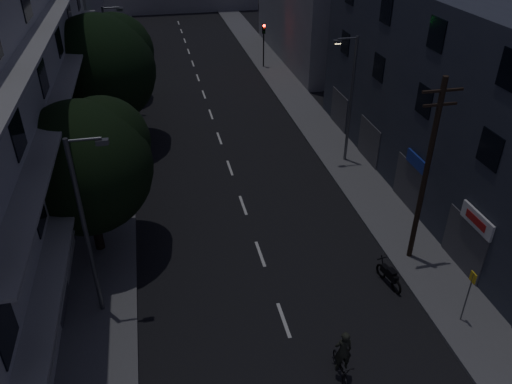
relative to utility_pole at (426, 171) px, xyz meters
name	(u,v)px	position (x,y,z in m)	size (l,w,h in m)	color
ground	(218,135)	(-7.05, 15.81, -4.87)	(160.00, 160.00, 0.00)	black
sidewalk_left	(112,144)	(-14.55, 15.81, -4.79)	(3.00, 90.00, 0.15)	#565659
sidewalk_right	(317,125)	(0.45, 15.81, -4.79)	(3.00, 90.00, 0.15)	#565659
lane_markings	(207,104)	(-7.05, 22.06, -4.86)	(0.15, 60.50, 0.01)	beige
building_right	(469,108)	(4.95, 4.81, 0.63)	(6.19, 28.00, 11.00)	#2B303B
tree_near	(85,162)	(-14.70, 3.88, 0.05)	(6.18, 6.18, 7.63)	black
tree_mid	(101,66)	(-14.45, 15.89, 0.75)	(7.11, 7.11, 8.75)	black
tree_far	(112,53)	(-14.22, 24.44, -0.81)	(5.05, 5.05, 6.24)	black
traffic_signal_far_right	(264,36)	(-0.32, 30.39, -1.77)	(0.28, 0.37, 4.10)	black
traffic_signal_far_left	(123,40)	(-13.59, 31.83, -1.77)	(0.28, 0.37, 4.10)	black
street_lamp_left_near	(87,223)	(-14.37, -0.53, -0.27)	(1.51, 0.25, 8.00)	#515458
street_lamp_right	(350,95)	(0.40, 10.12, -0.27)	(1.51, 0.25, 8.00)	#5B5D63
street_lamp_left_far	(111,56)	(-14.12, 21.62, -0.27)	(1.51, 0.25, 8.00)	#525459
utility_pole	(426,171)	(0.00, 0.00, 0.00)	(1.80, 0.24, 9.00)	black
bus_stop_sign	(470,288)	(0.12, -4.35, -2.98)	(0.06, 0.35, 2.52)	#595B60
motorcycle	(389,276)	(-1.81, -1.52, -4.40)	(0.61, 1.84, 1.19)	black
cyclist	(342,362)	(-5.72, -5.82, -4.10)	(0.74, 1.83, 2.27)	black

